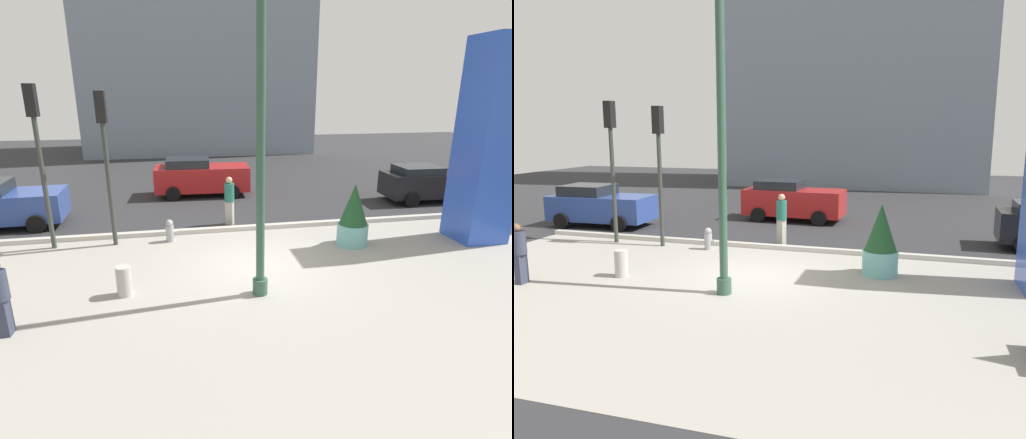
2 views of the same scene
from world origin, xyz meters
TOP-DOWN VIEW (x-y plane):
  - ground_plane at (0.00, 4.00)m, footprint 60.00×60.00m
  - plaza_pavement at (0.00, -2.00)m, footprint 18.00×10.00m
  - curb_strip at (0.00, 3.12)m, footprint 18.00×0.24m
  - lamp_post at (-0.25, -1.63)m, footprint 0.44×0.44m
  - art_pillar_blue at (7.50, 0.86)m, footprint 1.47×1.47m
  - potted_plant_mid_plaza at (3.28, 1.06)m, footprint 0.97×0.97m
  - fire_hydrant at (-2.42, 2.45)m, footprint 0.36×0.26m
  - concrete_bollard at (-3.45, -1.08)m, footprint 0.36×0.36m
  - traffic_light_far_side at (-4.14, 2.48)m, footprint 0.28×0.42m
  - traffic_light_corner at (-5.99, 2.54)m, footprint 0.28×0.42m
  - car_curb_west at (8.78, 5.58)m, footprint 4.03×2.06m
  - car_passing_lane at (-1.04, 8.54)m, footprint 4.38×2.24m
  - pedestrian_on_sidewalk at (-5.60, -2.35)m, footprint 0.38×0.38m
  - pedestrian_crossing at (-0.28, 3.87)m, footprint 0.49×0.49m

SIDE VIEW (x-z plane):
  - ground_plane at x=0.00m, z-range 0.00..0.00m
  - plaza_pavement at x=0.00m, z-range -0.01..0.01m
  - curb_strip at x=0.00m, z-range 0.00..0.16m
  - fire_hydrant at x=-2.42m, z-range -0.01..0.74m
  - concrete_bollard at x=-3.45m, z-range 0.00..0.75m
  - car_curb_west at x=8.78m, z-range 0.03..1.62m
  - car_passing_lane at x=-1.04m, z-range 0.01..1.77m
  - pedestrian_on_sidewalk at x=-5.60m, z-range 0.09..1.70m
  - potted_plant_mid_plaza at x=3.28m, z-range -0.05..1.94m
  - pedestrian_crossing at x=-0.28m, z-range 0.11..1.89m
  - art_pillar_blue at x=7.50m, z-range 0.00..6.30m
  - traffic_light_far_side at x=-4.14m, z-range 0.81..5.53m
  - traffic_light_corner at x=-5.99m, z-range 0.83..5.73m
  - lamp_post at x=-0.25m, z-range -0.09..7.64m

